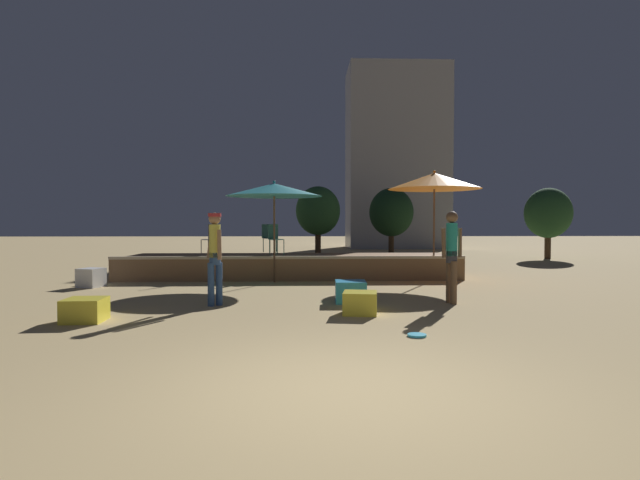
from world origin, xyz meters
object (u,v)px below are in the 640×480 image
Objects in this scene: patio_umbrella_0 at (434,181)px; cube_seat_0 at (91,278)px; background_tree_2 at (391,212)px; background_tree_0 at (318,211)px; person_1 at (452,252)px; bistro_chair_1 at (268,235)px; bistro_chair_2 at (211,236)px; cube_seat_3 at (360,303)px; person_0 at (215,252)px; background_tree_1 at (548,213)px; cube_seat_2 at (351,292)px; bistro_chair_0 at (275,236)px; cube_seat_1 at (85,310)px; patio_umbrella_1 at (274,190)px; frisbee_disc at (417,335)px.

cube_seat_0 is (-9.18, -1.21, -2.60)m from patio_umbrella_0.
background_tree_0 is at bearing -156.87° from background_tree_2.
bistro_chair_1 is (-4.14, 6.11, 0.20)m from person_1.
background_tree_0 reaches higher than bistro_chair_2.
cube_seat_3 is 3.06m from person_0.
background_tree_1 is (10.63, -1.35, -0.13)m from background_tree_0.
background_tree_2 reaches higher than cube_seat_2.
background_tree_1 is (14.06, 8.03, 0.85)m from bistro_chair_2.
cube_seat_2 is at bearing -110.46° from bistro_chair_0.
bistro_chair_1 is at bearing 109.63° from cube_seat_2.
person_1 reaches higher than bistro_chair_1.
bistro_chair_0 is at bearing 107.29° from cube_seat_3.
cube_seat_1 is at bearing -157.22° from bistro_chair_1.
person_1 is (3.80, -3.82, -1.50)m from patio_umbrella_1.
background_tree_1 is at bearing -174.13° from person_0.
bistro_chair_0 is (0.90, 4.96, 0.19)m from person_0.
bistro_chair_0 is at bearing 25.91° from person_1.
cube_seat_3 is 6.33m from bistro_chair_0.
bistro_chair_2 is 10.04m from background_tree_0.
cube_seat_3 is 2.50× the size of frisbee_disc.
background_tree_0 is 10.71m from background_tree_1.
background_tree_1 is at bearing 43.79° from cube_seat_1.
bistro_chair_2 is (-3.71, 5.80, 1.05)m from cube_seat_3.
background_tree_1 reaches higher than cube_seat_1.
cube_seat_1 is at bearing -115.32° from background_tree_2.
background_tree_1 reaches higher than person_0.
background_tree_2 reaches higher than bistro_chair_2.
cube_seat_0 is at bearing 156.95° from cube_seat_2.
bistro_chair_1 is 0.27× the size of background_tree_1.
patio_umbrella_0 is 0.91× the size of background_tree_2.
background_tree_1 is at bearing -7.24° from background_tree_0.
patio_umbrella_1 is 13.07m from background_tree_2.
background_tree_1 is at bearing 48.39° from patio_umbrella_0.
person_1 is 2.08× the size of bistro_chair_0.
cube_seat_0 is at bearing 140.31° from frisbee_disc.
person_0 is 0.98× the size of person_1.
patio_umbrella_0 is 4.73× the size of cube_seat_0.
background_tree_1 is at bearing -45.77° from person_1.
patio_umbrella_0 is 0.92× the size of background_tree_0.
patio_umbrella_0 reaches higher than cube_seat_0.
background_tree_2 reaches higher than patio_umbrella_1.
person_0 is at bearing 43.86° from bistro_chair_2.
cube_seat_1 is at bearing -158.01° from cube_seat_2.
person_1 is 7.39m from bistro_chair_2.
bistro_chair_0 is (4.59, 1.91, 1.01)m from cube_seat_0.
person_1 is at bearing 29.04° from cube_seat_3.
person_0 is (1.88, 1.53, 0.87)m from cube_seat_1.
bistro_chair_2 reaches higher than cube_seat_1.
cube_seat_2 is 6.35m from bistro_chair_1.
patio_umbrella_0 is at bearing -94.17° from background_tree_2.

